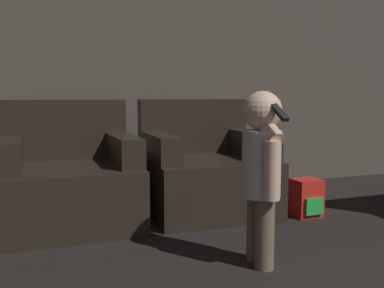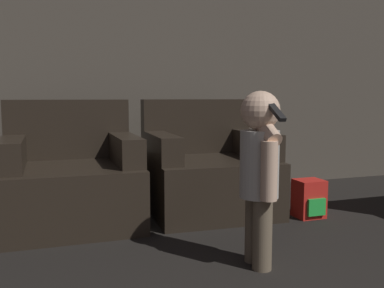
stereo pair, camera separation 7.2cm
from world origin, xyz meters
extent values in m
cube|color=#51493F|center=(0.00, 4.50, 1.30)|extent=(8.40, 0.05, 2.60)
cube|color=black|center=(-0.71, 3.66, 0.21)|extent=(0.93, 0.89, 0.43)
cube|color=black|center=(-0.71, 4.02, 0.65)|extent=(0.92, 0.17, 0.45)
cube|color=black|center=(-1.09, 3.66, 0.53)|extent=(0.16, 0.72, 0.20)
cube|color=black|center=(-0.33, 3.66, 0.53)|extent=(0.16, 0.72, 0.20)
cube|color=black|center=(0.33, 3.66, 0.21)|extent=(0.96, 0.92, 0.43)
cube|color=black|center=(0.34, 4.02, 0.65)|extent=(0.93, 0.20, 0.45)
cube|color=black|center=(-0.05, 3.68, 0.53)|extent=(0.19, 0.73, 0.20)
cube|color=black|center=(0.71, 3.64, 0.53)|extent=(0.19, 0.73, 0.20)
cylinder|color=brown|center=(0.19, 2.64, 0.19)|extent=(0.10, 0.10, 0.37)
cylinder|color=brown|center=(0.18, 2.52, 0.19)|extent=(0.10, 0.10, 0.37)
cylinder|color=#B7B2A8|center=(0.19, 2.58, 0.55)|extent=(0.21, 0.21, 0.36)
sphere|color=beige|center=(0.19, 2.58, 0.83)|extent=(0.21, 0.21, 0.21)
cylinder|color=beige|center=(0.17, 2.45, 0.54)|extent=(0.08, 0.08, 0.30)
cylinder|color=beige|center=(0.20, 2.58, 0.76)|extent=(0.08, 0.30, 0.22)
cube|color=black|center=(0.20, 2.45, 0.84)|extent=(0.04, 0.16, 0.10)
cube|color=red|center=(0.98, 3.29, 0.14)|extent=(0.21, 0.18, 0.28)
cube|color=green|center=(0.98, 3.19, 0.10)|extent=(0.14, 0.02, 0.13)
camera|label=1|loc=(-0.94, 0.62, 0.91)|focal=40.00mm
camera|label=2|loc=(-0.87, 0.59, 0.91)|focal=40.00mm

